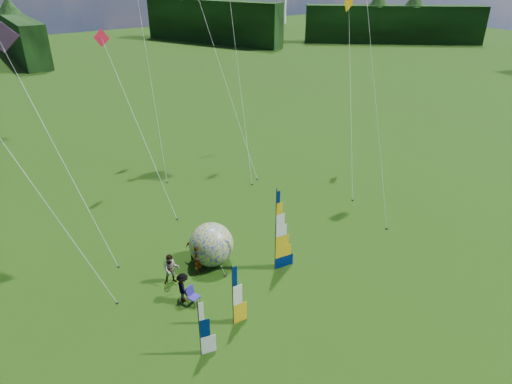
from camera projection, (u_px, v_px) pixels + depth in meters
ground at (313, 307)px, 24.39m from camera, size 220.00×220.00×0.00m
treeline_ring at (318, 244)px, 22.55m from camera, size 210.00×210.00×8.00m
feather_banner_main at (276, 232)px, 26.11m from camera, size 1.41×0.26×5.25m
side_banner_left at (233, 297)px, 22.42m from camera, size 0.99×0.16×3.56m
side_banner_far at (199, 330)px, 20.73m from camera, size 0.93×0.31×3.13m
bol_inflatable at (211, 244)px, 27.30m from camera, size 3.30×3.30×2.67m
spectator_a at (198, 260)px, 26.62m from camera, size 0.77×0.63×1.82m
spectator_b at (171, 269)px, 25.80m from camera, size 1.01×0.74×1.88m
spectator_c at (183, 287)px, 24.48m from camera, size 0.51×1.15×1.73m
spectator_d at (194, 248)px, 27.76m from camera, size 1.00×1.04×1.75m
camp_chair at (193, 296)px, 24.38m from camera, size 0.79×0.79×1.05m
kite_whale at (211, 30)px, 37.18m from camera, size 5.51×15.12×22.74m
kite_rainbow_delta at (56, 139)px, 25.69m from camera, size 10.39×12.24×15.03m
kite_parafoil at (376, 81)px, 30.79m from camera, size 6.81×11.23×18.42m
small_kite_red at (138, 120)px, 32.56m from camera, size 6.77×11.28×12.56m
small_kite_orange at (239, 67)px, 37.00m from camera, size 6.55×10.70×17.45m
small_kite_yellow at (351, 92)px, 35.57m from camera, size 9.93×11.41×14.58m
small_kite_pink at (26, 169)px, 21.72m from camera, size 9.37×9.39×15.33m
small_kite_green at (148, 61)px, 37.58m from camera, size 5.02×11.40×18.03m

